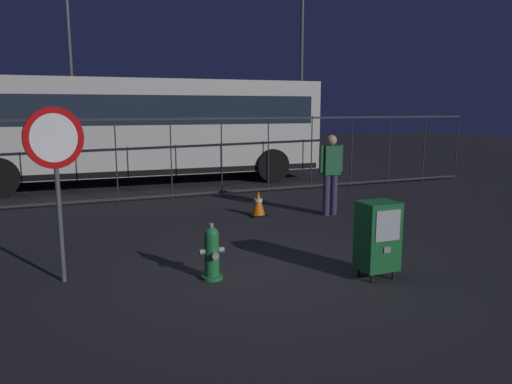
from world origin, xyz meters
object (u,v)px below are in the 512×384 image
object	(u,v)px
bus_near	(141,125)
street_light_near_left	(70,53)
stop_sign	(56,158)
traffic_cone	(258,204)
newspaper_box_primary	(378,236)
street_light_near_right	(302,49)
pedestrian	(331,170)
fire_hydrant	(212,253)

from	to	relation	value
bus_near	street_light_near_left	bearing A→B (deg)	105.20
stop_sign	traffic_cone	distance (m)	4.83
stop_sign	street_light_near_left	bearing A→B (deg)	86.76
traffic_cone	street_light_near_left	bearing A→B (deg)	103.75
newspaper_box_primary	street_light_near_left	xyz separation A→B (m)	(-2.97, 16.23, 3.80)
newspaper_box_primary	street_light_near_left	world-z (taller)	street_light_near_left
street_light_near_right	bus_near	bearing A→B (deg)	-147.30
traffic_cone	street_light_near_left	world-z (taller)	street_light_near_left
pedestrian	street_light_near_left	distance (m)	13.85
bus_near	street_light_near_left	size ratio (longest dim) A/B	1.39
newspaper_box_primary	pedestrian	bearing A→B (deg)	68.07
street_light_near_left	traffic_cone	bearing A→B (deg)	-76.25
stop_sign	bus_near	distance (m)	8.49
newspaper_box_primary	stop_sign	distance (m)	4.19
newspaper_box_primary	bus_near	bearing A→B (deg)	98.42
traffic_cone	street_light_near_right	bearing A→B (deg)	58.36
traffic_cone	bus_near	bearing A→B (deg)	104.49
newspaper_box_primary	street_light_near_right	distance (m)	16.63
fire_hydrant	bus_near	distance (m)	8.90
fire_hydrant	street_light_near_right	world-z (taller)	street_light_near_right
fire_hydrant	stop_sign	distance (m)	2.28
street_light_near_left	stop_sign	bearing A→B (deg)	-93.24
fire_hydrant	street_light_near_right	xyz separation A→B (m)	(8.59, 13.90, 4.43)
newspaper_box_primary	pedestrian	xyz separation A→B (m)	(1.43, 3.55, 0.38)
newspaper_box_primary	street_light_near_right	bearing A→B (deg)	65.89
stop_sign	bus_near	size ratio (longest dim) A/B	0.21
traffic_cone	stop_sign	bearing A→B (deg)	-145.52
bus_near	street_light_near_left	xyz separation A→B (m)	(-1.56, 6.67, 2.66)
bus_near	pedestrian	bearing A→B (deg)	-62.57
fire_hydrant	stop_sign	size ratio (longest dim) A/B	0.33
newspaper_box_primary	traffic_cone	world-z (taller)	newspaper_box_primary
street_light_near_right	newspaper_box_primary	bearing A→B (deg)	-114.11
street_light_near_right	stop_sign	bearing A→B (deg)	-128.03
traffic_cone	street_light_near_left	distance (m)	13.21
bus_near	street_light_near_right	bearing A→B (deg)	34.77
newspaper_box_primary	street_light_near_left	size ratio (longest dim) A/B	0.13
fire_hydrant	stop_sign	xyz separation A→B (m)	(-1.80, 0.63, 1.25)
traffic_cone	bus_near	world-z (taller)	bus_near
stop_sign	fire_hydrant	bearing A→B (deg)	-19.32
fire_hydrant	traffic_cone	bearing A→B (deg)	58.10
newspaper_box_primary	fire_hydrant	bearing A→B (deg)	158.80
newspaper_box_primary	stop_sign	world-z (taller)	stop_sign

